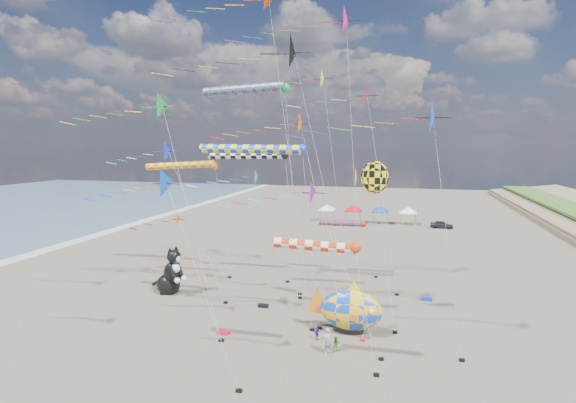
# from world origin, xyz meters

# --- Properties ---
(ground) EXTENTS (260.00, 260.00, 0.00)m
(ground) POSITION_xyz_m (0.00, 0.00, 0.00)
(ground) COLOR brown
(ground) RESTS_ON ground
(delta_kite_0) EXTENTS (16.12, 2.91, 23.18)m
(delta_kite_0) POSITION_xyz_m (-0.77, 10.80, 21.48)
(delta_kite_0) COLOR black
(delta_kite_0) RESTS_ON ground
(delta_kite_1) EXTENTS (13.18, 2.23, 18.79)m
(delta_kite_1) POSITION_xyz_m (-10.48, 5.71, 17.35)
(delta_kite_1) COLOR #17893D
(delta_kite_1) RESTS_ON ground
(delta_kite_2) EXTENTS (10.43, 1.82, 12.33)m
(delta_kite_2) POSITION_xyz_m (-7.92, 21.04, 11.02)
(delta_kite_2) COLOR #1088B7
(delta_kite_2) RESTS_ON ground
(delta_kite_3) EXTENTS (9.48, 2.01, 13.43)m
(delta_kite_3) POSITION_xyz_m (-5.44, -0.48, 12.12)
(delta_kite_3) COLOR blue
(delta_kite_3) RESTS_ON ground
(delta_kite_4) EXTENTS (10.46, 2.17, 15.29)m
(delta_kite_4) POSITION_xyz_m (-12.43, 13.36, 13.93)
(delta_kite_4) COLOR #1A2BCB
(delta_kite_4) RESTS_ON ground
(delta_kite_5) EXTENTS (11.64, 2.17, 22.35)m
(delta_kite_5) POSITION_xyz_m (-0.74, 20.84, 20.91)
(delta_kite_5) COLOR yellow
(delta_kite_5) RESTS_ON ground
(delta_kite_6) EXTENTS (11.89, 2.33, 20.70)m
(delta_kite_6) POSITION_xyz_m (3.90, 19.70, 19.22)
(delta_kite_6) COLOR red
(delta_kite_6) RESTS_ON ground
(delta_kite_7) EXTENTS (8.27, 1.53, 7.79)m
(delta_kite_7) POSITION_xyz_m (-15.71, 18.26, 6.60)
(delta_kite_7) COLOR orange
(delta_kite_7) RESTS_ON ground
(delta_kite_8) EXTENTS (12.07, 2.10, 17.59)m
(delta_kite_8) POSITION_xyz_m (-1.69, 12.01, 16.20)
(delta_kite_8) COLOR #E05607
(delta_kite_8) RESTS_ON ground
(delta_kite_9) EXTENTS (11.33, 1.80, 12.36)m
(delta_kite_9) POSITION_xyz_m (1.28, 5.74, 11.07)
(delta_kite_9) COLOR #8F1892
(delta_kite_9) RESTS_ON ground
(delta_kite_10) EXTENTS (14.06, 2.83, 27.62)m
(delta_kite_10) POSITION_xyz_m (0.83, 18.43, 25.93)
(delta_kite_10) COLOR #EE147A
(delta_kite_10) RESTS_ON ground
(delta_kite_11) EXTENTS (12.75, 2.62, 26.86)m
(delta_kite_11) POSITION_xyz_m (-3.17, 9.36, 25.29)
(delta_kite_11) COLOR #C12C00
(delta_kite_11) RESTS_ON ground
(delta_kite_12) EXTENTS (12.44, 2.52, 17.85)m
(delta_kite_12) POSITION_xyz_m (8.62, 6.96, 16.30)
(delta_kite_12) COLOR blue
(delta_kite_12) RESTS_ON ground
(windsock_0) EXTENTS (6.61, 0.71, 6.36)m
(windsock_0) POSITION_xyz_m (1.84, 25.21, 5.96)
(windsock_0) COLOR red
(windsock_0) RESTS_ON ground
(windsock_1) EXTENTS (7.04, 0.71, 8.70)m
(windsock_1) POSITION_xyz_m (3.01, 3.47, 8.28)
(windsock_1) COLOR red
(windsock_1) RESTS_ON ground
(windsock_2) EXTENTS (9.93, 0.80, 12.84)m
(windsock_2) POSITION_xyz_m (-15.49, 20.98, 12.39)
(windsock_2) COLOR orange
(windsock_2) RESTS_ON ground
(windsock_3) EXTENTS (9.24, 0.70, 14.05)m
(windsock_3) POSITION_xyz_m (-6.10, 16.41, 13.62)
(windsock_3) COLOR black
(windsock_3) RESTS_ON ground
(windsock_4) EXTENTS (10.02, 0.96, 20.46)m
(windsock_4) POSITION_xyz_m (-6.64, 17.47, 19.92)
(windsock_4) COLOR #1A9247
(windsock_4) RESTS_ON ground
(windsock_5) EXTENTS (10.19, 0.77, 14.77)m
(windsock_5) POSITION_xyz_m (-3.42, 9.83, 14.32)
(windsock_5) COLOR blue
(windsock_5) RESTS_ON ground
(angelfish_kite) EXTENTS (3.74, 3.02, 13.43)m
(angelfish_kite) POSITION_xyz_m (5.64, 12.50, 12.02)
(angelfish_kite) COLOR yellow
(angelfish_kite) RESTS_ON ground
(cat_inflatable) EXTENTS (4.00, 2.83, 4.89)m
(cat_inflatable) POSITION_xyz_m (-13.97, 14.62, 2.45)
(cat_inflatable) COLOR black
(cat_inflatable) RESTS_ON ground
(fish_inflatable) EXTENTS (6.45, 2.64, 4.45)m
(fish_inflatable) POSITION_xyz_m (4.41, 9.44, 2.00)
(fish_inflatable) COLOR blue
(fish_inflatable) RESTS_ON ground
(person_adult) EXTENTS (0.81, 0.80, 1.89)m
(person_adult) POSITION_xyz_m (3.29, 5.81, 0.94)
(person_adult) COLOR gray
(person_adult) RESTS_ON ground
(child_green) EXTENTS (0.57, 0.47, 1.09)m
(child_green) POSITION_xyz_m (3.80, 6.35, 0.54)
(child_green) COLOR #287C22
(child_green) RESTS_ON ground
(child_blue) EXTENTS (0.55, 0.61, 0.99)m
(child_blue) POSITION_xyz_m (2.10, 7.83, 0.50)
(child_blue) COLOR #231D99
(child_blue) RESTS_ON ground
(kite_bag_0) EXTENTS (0.90, 0.44, 0.30)m
(kite_bag_0) POSITION_xyz_m (10.60, 18.95, 0.15)
(kite_bag_0) COLOR #1320C6
(kite_bag_0) RESTS_ON ground
(kite_bag_1) EXTENTS (0.90, 0.44, 0.30)m
(kite_bag_1) POSITION_xyz_m (-3.93, 13.32, 0.15)
(kite_bag_1) COLOR black
(kite_bag_1) RESTS_ON ground
(kite_bag_2) EXTENTS (0.90, 0.44, 0.30)m
(kite_bag_2) POSITION_xyz_m (-5.16, 6.96, 0.15)
(kite_bag_2) COLOR red
(kite_bag_2) RESTS_ON ground
(tent_row) EXTENTS (19.20, 4.20, 3.80)m
(tent_row) POSITION_xyz_m (1.50, 60.00, 3.15)
(tent_row) COLOR white
(tent_row) RESTS_ON ground
(parked_car) EXTENTS (4.04, 2.16, 1.31)m
(parked_car) POSITION_xyz_m (14.81, 58.00, 0.65)
(parked_car) COLOR #26262D
(parked_car) RESTS_ON ground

